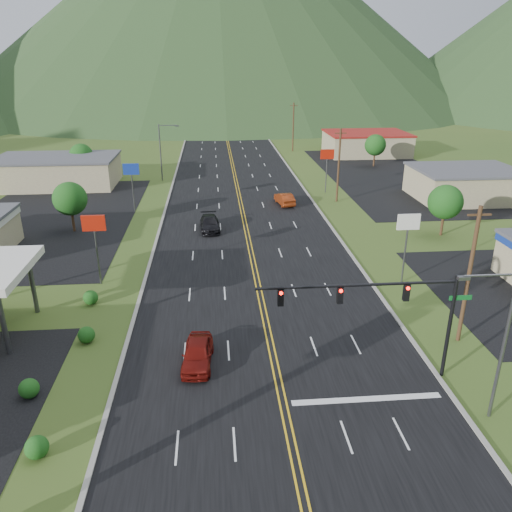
{
  "coord_description": "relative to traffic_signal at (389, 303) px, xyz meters",
  "views": [
    {
      "loc": [
        -3.66,
        -11.64,
        18.97
      ],
      "look_at": [
        -0.54,
        24.25,
        4.5
      ],
      "focal_mm": 35.0,
      "sensor_mm": 36.0,
      "label": 1
    }
  ],
  "objects": [
    {
      "name": "utility_pole_d",
      "position": [
        7.02,
        121.0,
        -0.2
      ],
      "size": [
        1.6,
        0.28,
        10.0
      ],
      "color": "#382314",
      "rests_on": "ground"
    },
    {
      "name": "car_red_near",
      "position": [
        -11.54,
        2.54,
        -4.52
      ],
      "size": [
        2.24,
        4.85,
        1.61
      ],
      "primitive_type": "imported",
      "rotation": [
        0.0,
        0.0,
        -0.07
      ],
      "color": "#640F0B",
      "rests_on": "ground"
    },
    {
      "name": "tree_east_b",
      "position": [
        19.52,
        64.0,
        -1.44
      ],
      "size": [
        3.84,
        3.84,
        5.82
      ],
      "color": "#382314",
      "rests_on": "ground"
    },
    {
      "name": "pole_sign_west_b",
      "position": [
        -20.48,
        38.0,
        -0.28
      ],
      "size": [
        2.0,
        0.18,
        6.4
      ],
      "color": "#59595E",
      "rests_on": "ground"
    },
    {
      "name": "car_dark_mid",
      "position": [
        -10.71,
        30.0,
        -4.55
      ],
      "size": [
        2.49,
        5.47,
        1.55
      ],
      "primitive_type": "imported",
      "rotation": [
        0.0,
        0.0,
        0.06
      ],
      "color": "black",
      "rests_on": "ground"
    },
    {
      "name": "utility_pole_b",
      "position": [
        7.02,
        41.0,
        -0.2
      ],
      "size": [
        1.6,
        0.28,
        10.0
      ],
      "color": "#382314",
      "rests_on": "ground"
    },
    {
      "name": "building_east_far",
      "position": [
        21.52,
        76.0,
        -3.07
      ],
      "size": [
        16.4,
        12.4,
        4.5
      ],
      "color": "tan",
      "rests_on": "ground"
    },
    {
      "name": "streetlight_east",
      "position": [
        4.7,
        -4.0,
        -0.15
      ],
      "size": [
        3.28,
        0.25,
        9.0
      ],
      "color": "#59595E",
      "rests_on": "ground"
    },
    {
      "name": "utility_pole_a",
      "position": [
        7.02,
        4.0,
        -0.2
      ],
      "size": [
        1.6,
        0.28,
        10.0
      ],
      "color": "#382314",
      "rests_on": "ground"
    },
    {
      "name": "pole_sign_east_a",
      "position": [
        6.52,
        14.0,
        -0.28
      ],
      "size": [
        2.0,
        0.18,
        6.4
      ],
      "color": "#59595E",
      "rests_on": "ground"
    },
    {
      "name": "streetlight_west",
      "position": [
        -18.16,
        56.0,
        -0.15
      ],
      "size": [
        3.28,
        0.25,
        9.0
      ],
      "color": "#59595E",
      "rests_on": "ground"
    },
    {
      "name": "car_red_far",
      "position": [
        -0.51,
        39.99,
        -4.53
      ],
      "size": [
        2.47,
        5.07,
        1.6
      ],
      "primitive_type": "imported",
      "rotation": [
        0.0,
        0.0,
        3.31
      ],
      "color": "maroon",
      "rests_on": "ground"
    },
    {
      "name": "pole_sign_east_b",
      "position": [
        6.52,
        46.0,
        -0.28
      ],
      "size": [
        2.0,
        0.18,
        6.4
      ],
      "color": "#59595E",
      "rests_on": "ground"
    },
    {
      "name": "tree_west_b",
      "position": [
        -31.48,
        58.0,
        -1.44
      ],
      "size": [
        3.84,
        3.84,
        5.82
      ],
      "color": "#382314",
      "rests_on": "ground"
    },
    {
      "name": "building_east_mid",
      "position": [
        25.52,
        41.0,
        -3.17
      ],
      "size": [
        14.4,
        11.4,
        4.3
      ],
      "color": "tan",
      "rests_on": "ground"
    },
    {
      "name": "tree_west_a",
      "position": [
        -26.48,
        31.0,
        -1.44
      ],
      "size": [
        3.84,
        3.84,
        5.82
      ],
      "color": "#382314",
      "rests_on": "ground"
    },
    {
      "name": "tree_east_a",
      "position": [
        15.52,
        26.0,
        -1.44
      ],
      "size": [
        3.84,
        3.84,
        5.82
      ],
      "color": "#382314",
      "rests_on": "ground"
    },
    {
      "name": "traffic_signal",
      "position": [
        0.0,
        0.0,
        0.0
      ],
      "size": [
        13.1,
        0.43,
        7.0
      ],
      "color": "black",
      "rests_on": "ground"
    },
    {
      "name": "pole_sign_west_a",
      "position": [
        -20.48,
        16.0,
        -0.28
      ],
      "size": [
        2.0,
        0.18,
        6.4
      ],
      "color": "#59595E",
      "rests_on": "ground"
    },
    {
      "name": "building_west_far",
      "position": [
        -34.48,
        54.0,
        -3.07
      ],
      "size": [
        18.4,
        11.4,
        4.5
      ],
      "color": "tan",
      "rests_on": "ground"
    },
    {
      "name": "utility_pole_c",
      "position": [
        7.02,
        81.0,
        -0.2
      ],
      "size": [
        1.6,
        0.28,
        10.0
      ],
      "color": "#382314",
      "rests_on": "ground"
    }
  ]
}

